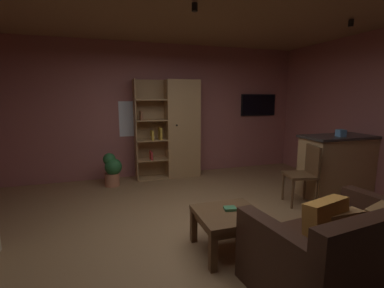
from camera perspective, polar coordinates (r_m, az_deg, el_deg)
floor at (r=3.53m, az=2.12°, el=-18.31°), size 6.38×5.56×0.02m
wall_back at (r=5.84m, az=-7.42°, el=6.83°), size 6.50×0.06×2.72m
window_pane_back at (r=5.75m, az=-11.27°, el=5.17°), size 0.73×0.01×0.71m
bookshelf_cabinet at (r=5.69m, az=-2.91°, el=3.04°), size 1.31×0.41×1.99m
kitchen_bar_counter at (r=5.31m, az=28.76°, el=-3.82°), size 1.47×0.60×1.02m
tissue_box at (r=5.02m, az=28.51°, el=2.02°), size 0.13×0.13×0.11m
leather_couch at (r=2.89m, az=28.72°, el=-19.47°), size 1.62×1.10×0.84m
coffee_table at (r=3.08m, az=7.64°, el=-15.27°), size 0.68×0.66×0.44m
table_book_0 at (r=3.09m, az=7.89°, el=-13.13°), size 0.15×0.13×0.03m
dining_chair at (r=4.58m, az=22.46°, el=-5.17°), size 0.51×0.51×0.92m
potted_floor_plant at (r=5.34m, az=-16.24°, el=-4.99°), size 0.34×0.32×0.62m
wall_mounted_tv at (r=6.65m, az=13.60°, el=7.89°), size 0.87×0.06×0.49m
track_light_spot_1 at (r=3.47m, az=0.55°, el=26.53°), size 0.07×0.07×0.09m
track_light_spot_2 at (r=4.67m, az=30.13°, el=20.90°), size 0.07×0.07×0.09m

